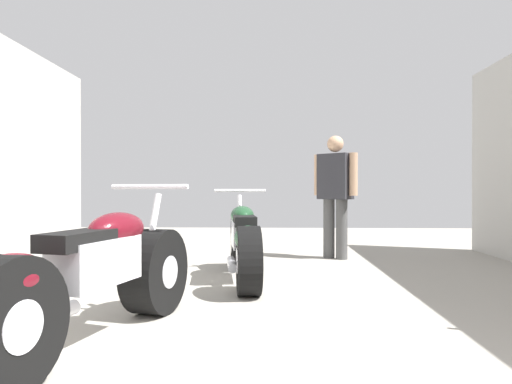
{
  "coord_description": "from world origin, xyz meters",
  "views": [
    {
      "loc": [
        -0.01,
        -0.76,
        0.91
      ],
      "look_at": [
        -0.15,
        3.08,
        0.89
      ],
      "focal_mm": 32.68,
      "sensor_mm": 36.0,
      "label": 1
    }
  ],
  "objects": [
    {
      "name": "ground_plane",
      "position": [
        0.0,
        3.02,
        0.0
      ],
      "size": [
        14.53,
        14.53,
        0.0
      ],
      "primitive_type": "plane",
      "color": "#9E998E"
    },
    {
      "name": "motorcycle_maroon_cruiser",
      "position": [
        -1.05,
        1.89,
        0.39
      ],
      "size": [
        0.81,
        2.02,
        0.95
      ],
      "color": "black",
      "rests_on": "ground_plane"
    },
    {
      "name": "motorcycle_black_naked",
      "position": [
        -0.3,
        3.84,
        0.38
      ],
      "size": [
        0.59,
        1.96,
        0.91
      ],
      "color": "black",
      "rests_on": "ground_plane"
    },
    {
      "name": "mechanic_in_blue",
      "position": [
        0.81,
        5.4,
        0.92
      ],
      "size": [
        0.57,
        0.49,
        1.62
      ],
      "color": "#4C4C4C",
      "rests_on": "ground_plane"
    }
  ]
}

